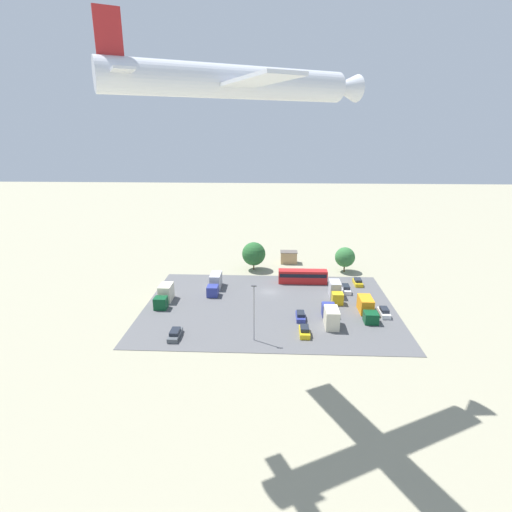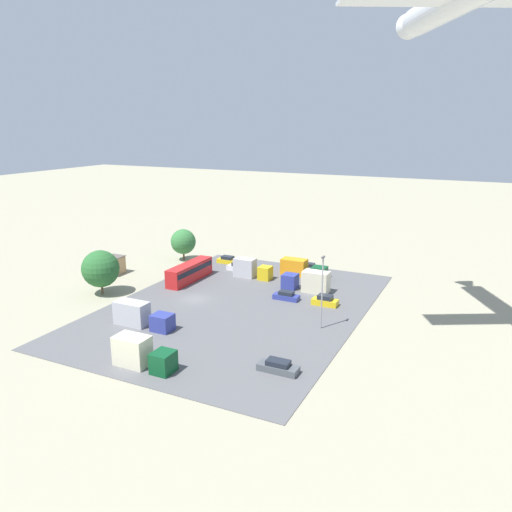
% 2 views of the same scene
% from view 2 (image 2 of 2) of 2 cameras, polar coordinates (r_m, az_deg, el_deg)
% --- Properties ---
extents(ground_plane, '(400.00, 400.00, 0.00)m').
position_cam_2_polar(ground_plane, '(81.28, -7.02, -4.95)').
color(ground_plane, gray).
extents(parking_lot_surface, '(51.63, 36.99, 0.08)m').
position_cam_2_polar(parking_lot_surface, '(77.50, -2.06, -5.82)').
color(parking_lot_surface, '#565659').
rests_on(parking_lot_surface, ground).
extents(shed_building, '(4.68, 3.10, 3.31)m').
position_cam_2_polar(shed_building, '(97.12, -16.13, -1.08)').
color(shed_building, tan).
rests_on(shed_building, ground).
extents(bus, '(11.58, 2.55, 3.21)m').
position_cam_2_polar(bus, '(90.10, -7.60, -1.75)').
color(bus, red).
rests_on(bus, ground).
extents(parked_car_0, '(1.79, 4.75, 1.41)m').
position_cam_2_polar(parked_car_0, '(58.24, 2.55, -12.54)').
color(parked_car_0, '#4C5156').
rests_on(parked_car_0, ground).
extents(parked_car_1, '(1.71, 4.19, 1.41)m').
position_cam_2_polar(parked_car_1, '(80.37, 3.49, -4.59)').
color(parked_car_1, navy).
rests_on(parked_car_1, ground).
extents(parked_car_2, '(1.78, 4.75, 1.55)m').
position_cam_2_polar(parked_car_2, '(95.71, -1.92, -1.29)').
color(parked_car_2, silver).
rests_on(parked_car_2, ground).
extents(parked_car_3, '(1.81, 4.01, 1.63)m').
position_cam_2_polar(parked_car_3, '(78.60, 7.89, -5.10)').
color(parked_car_3, gold).
rests_on(parked_car_3, ground).
extents(parked_car_4, '(1.75, 4.19, 1.55)m').
position_cam_2_polar(parked_car_4, '(95.95, 5.98, -1.33)').
color(parked_car_4, silver).
rests_on(parked_car_4, ground).
extents(parked_car_5, '(1.81, 4.19, 1.46)m').
position_cam_2_polar(parked_car_5, '(100.85, -3.26, -0.48)').
color(parked_car_5, gold).
rests_on(parked_car_5, ground).
extents(parked_truck_0, '(2.47, 8.05, 3.58)m').
position_cam_2_polar(parked_truck_0, '(84.35, 6.01, -2.93)').
color(parked_truck_0, navy).
rests_on(parked_truck_0, ground).
extents(parked_truck_1, '(2.31, 7.11, 3.44)m').
position_cam_2_polar(parked_truck_1, '(91.26, -0.62, -1.50)').
color(parked_truck_1, gold).
rests_on(parked_truck_1, ground).
extents(parked_truck_2, '(2.57, 7.58, 3.53)m').
position_cam_2_polar(parked_truck_2, '(60.34, -13.01, -10.82)').
color(parked_truck_2, '#0C4723').
rests_on(parked_truck_2, ground).
extents(parked_truck_3, '(2.39, 9.01, 3.30)m').
position_cam_2_polar(parked_truck_3, '(71.73, -13.08, -6.65)').
color(parked_truck_3, navy).
rests_on(parked_truck_3, ground).
extents(parked_truck_4, '(2.57, 8.57, 3.01)m').
position_cam_2_polar(parked_truck_4, '(92.75, 5.17, -1.41)').
color(parked_truck_4, '#0C4723').
rests_on(parked_truck_4, ground).
extents(tree_near_shed, '(6.13, 6.13, 7.43)m').
position_cam_2_polar(tree_near_shed, '(85.77, -17.35, -1.40)').
color(tree_near_shed, brown).
rests_on(tree_near_shed, ground).
extents(tree_apron_mid, '(5.14, 5.14, 6.50)m').
position_cam_2_polar(tree_apron_mid, '(103.47, -8.31, 1.63)').
color(tree_apron_mid, brown).
rests_on(tree_apron_mid, ground).
extents(light_pole_lot_centre, '(0.90, 0.28, 10.28)m').
position_cam_2_polar(light_pole_lot_centre, '(68.28, 7.56, -3.86)').
color(light_pole_lot_centre, gray).
rests_on(light_pole_lot_centre, ground).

